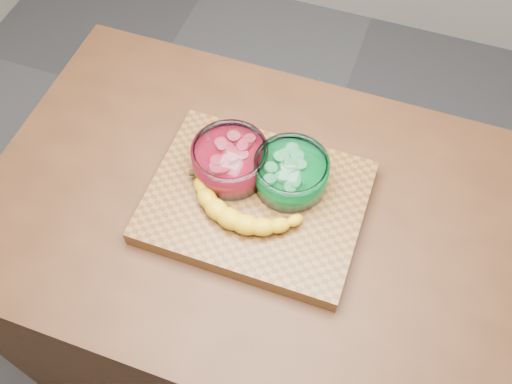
% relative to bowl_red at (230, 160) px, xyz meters
% --- Properties ---
extents(ground, '(3.50, 3.50, 0.00)m').
position_rel_bowl_red_xyz_m(ground, '(0.07, -0.05, -0.98)').
color(ground, '#545458').
rests_on(ground, ground).
extents(counter, '(1.20, 0.80, 0.90)m').
position_rel_bowl_red_xyz_m(counter, '(0.07, -0.05, -0.53)').
color(counter, '#4B2A16').
rests_on(counter, ground).
extents(cutting_board, '(0.45, 0.35, 0.04)m').
position_rel_bowl_red_xyz_m(cutting_board, '(0.07, -0.05, -0.06)').
color(cutting_board, brown).
rests_on(cutting_board, counter).
extents(bowl_red, '(0.16, 0.16, 0.08)m').
position_rel_bowl_red_xyz_m(bowl_red, '(0.00, 0.00, 0.00)').
color(bowl_red, white).
rests_on(bowl_red, cutting_board).
extents(bowl_green, '(0.16, 0.16, 0.07)m').
position_rel_bowl_red_xyz_m(bowl_green, '(0.13, 0.01, -0.00)').
color(bowl_green, white).
rests_on(bowl_green, cutting_board).
extents(banana, '(0.29, 0.15, 0.04)m').
position_rel_bowl_red_xyz_m(banana, '(0.06, -0.08, -0.02)').
color(banana, gold).
rests_on(banana, cutting_board).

